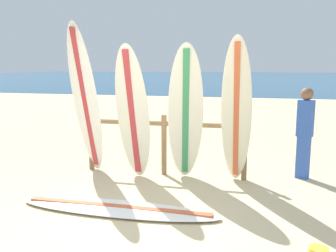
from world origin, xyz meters
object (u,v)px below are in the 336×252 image
object	(u,v)px
surfboard_leaning_center	(236,113)
surfboard_lying_on_sand	(117,208)
surfboard_rack	(164,136)
surfboard_leaning_left	(133,114)
surfboard_leaning_center_left	(186,114)
surfboard_leaning_far_left	(86,101)
beachgoer_standing	(305,129)

from	to	relation	value
surfboard_leaning_center	surfboard_lying_on_sand	distance (m)	2.28
surfboard_rack	surfboard_leaning_left	xyz separation A→B (m)	(-0.41, -0.44, 0.43)
surfboard_rack	surfboard_leaning_center_left	size ratio (longest dim) A/B	1.27
surfboard_leaning_far_left	surfboard_leaning_center	xyz separation A→B (m)	(2.53, -0.05, -0.14)
surfboard_lying_on_sand	beachgoer_standing	distance (m)	3.37
surfboard_leaning_center_left	surfboard_leaning_left	bearing A→B (deg)	-170.16
surfboard_leaning_far_left	surfboard_leaning_center	distance (m)	2.54
surfboard_leaning_left	surfboard_leaning_center	size ratio (longest dim) A/B	0.96
surfboard_leaning_left	surfboard_leaning_center_left	distance (m)	0.86
surfboard_leaning_center	surfboard_lying_on_sand	xyz separation A→B (m)	(-1.44, -1.36, -1.13)
surfboard_leaning_left	surfboard_leaning_far_left	bearing A→B (deg)	172.06
surfboard_leaning_center_left	beachgoer_standing	world-z (taller)	surfboard_leaning_center_left
surfboard_leaning_far_left	surfboard_leaning_center_left	size ratio (longest dim) A/B	1.16
surfboard_rack	surfboard_lying_on_sand	size ratio (longest dim) A/B	1.04
surfboard_rack	surfboard_leaning_left	size ratio (longest dim) A/B	1.28
surfboard_leaning_center	beachgoer_standing	bearing A→B (deg)	32.49
surfboard_rack	surfboard_lying_on_sand	world-z (taller)	surfboard_rack
surfboard_rack	surfboard_lying_on_sand	xyz separation A→B (m)	(-0.20, -1.72, -0.65)
surfboard_leaning_center	beachgoer_standing	size ratio (longest dim) A/B	1.52
beachgoer_standing	surfboard_leaning_center_left	bearing A→B (deg)	-161.66
surfboard_leaning_left	beachgoer_standing	xyz separation A→B (m)	(2.75, 0.78, -0.27)
surfboard_leaning_center_left	surfboard_rack	bearing A→B (deg)	145.59
surfboard_leaning_left	surfboard_leaning_center	distance (m)	1.65
surfboard_leaning_far_left	surfboard_leaning_center	size ratio (longest dim) A/B	1.12
surfboard_leaning_left	surfboard_leaning_center	world-z (taller)	surfboard_leaning_center
surfboard_leaning_left	surfboard_lying_on_sand	world-z (taller)	surfboard_leaning_left
surfboard_leaning_far_left	beachgoer_standing	size ratio (longest dim) A/B	1.69
surfboard_leaning_left	beachgoer_standing	world-z (taller)	surfboard_leaning_left
surfboard_leaning_far_left	surfboard_rack	bearing A→B (deg)	13.84
surfboard_leaning_center	beachgoer_standing	distance (m)	1.34
surfboard_leaning_far_left	surfboard_leaning_left	xyz separation A→B (m)	(0.88, -0.12, -0.18)
surfboard_rack	beachgoer_standing	world-z (taller)	beachgoer_standing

